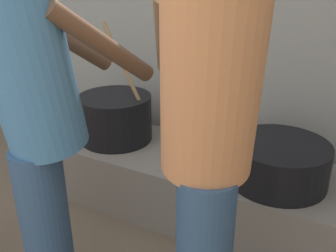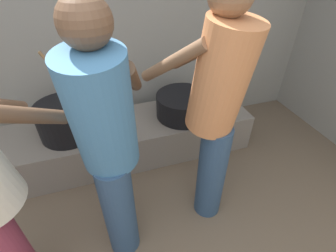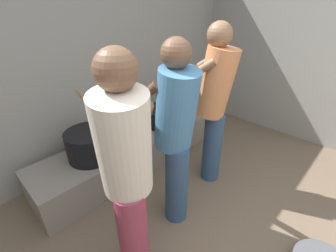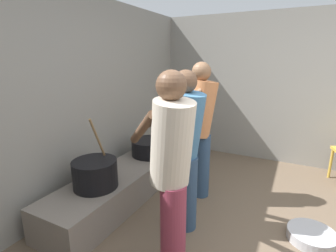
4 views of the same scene
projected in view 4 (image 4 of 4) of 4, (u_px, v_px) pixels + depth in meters
The scene contains 9 objects.
block_enclosure_rear at pixel (46, 107), 2.63m from camera, with size 5.78×0.20×2.40m, color gray.
block_enclosure_right at pixel (313, 91), 3.92m from camera, with size 0.20×5.23×2.40m, color gray.
hearth_ledge at pixel (126, 182), 3.19m from camera, with size 2.33×0.60×0.37m, color slate.
cooking_pot_main at pixel (95, 174), 2.65m from camera, with size 0.46×0.46×0.75m.
cooking_pot_secondary at pixel (150, 147), 3.54m from camera, with size 0.50×0.50×0.22m.
cook_in_orange_shirt at pixel (200, 123), 3.01m from camera, with size 0.60×0.75×1.65m.
cook_in_blue_shirt at pixel (185, 142), 2.42m from camera, with size 0.47×0.72×1.59m.
cook_in_cream_shirt at pixel (171, 165), 1.87m from camera, with size 0.66×0.72×1.61m.
metal_mixing_bowl at pixel (311, 236), 2.42m from camera, with size 0.44×0.44×0.10m, color #B7B7BC.
Camera 4 is at (-1.73, 0.20, 1.68)m, focal length 27.18 mm.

